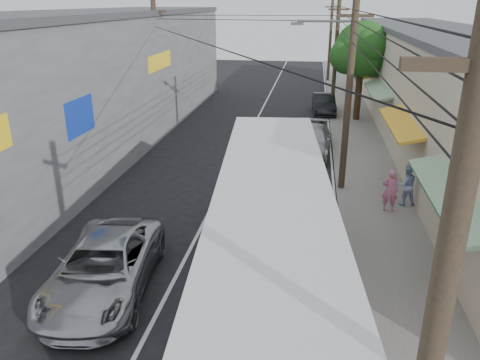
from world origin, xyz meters
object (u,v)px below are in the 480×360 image
at_px(coach_bus, 272,244).
at_px(parked_car_far, 324,104).
at_px(parked_suv, 311,141).
at_px(pedestrian_near, 390,190).
at_px(jeepney, 104,267).
at_px(parked_car_mid, 311,130).
at_px(pedestrian_far, 406,185).

relative_size(coach_bus, parked_car_far, 3.03).
distance_m(parked_suv, pedestrian_near, 7.82).
height_order(coach_bus, jeepney, coach_bus).
xyz_separation_m(parked_car_mid, pedestrian_far, (3.80, -9.13, 0.31)).
bearing_deg(parked_suv, pedestrian_far, -55.07).
bearing_deg(jeepney, parked_car_mid, 64.77).
xyz_separation_m(jeepney, parked_car_far, (6.35, 23.76, -0.05)).
bearing_deg(coach_bus, pedestrian_far, 52.63).
height_order(parked_suv, pedestrian_near, pedestrian_near).
distance_m(pedestrian_near, pedestrian_far, 1.01).
xyz_separation_m(coach_bus, pedestrian_far, (4.67, 7.41, -0.98)).
distance_m(coach_bus, parked_car_far, 23.93).
relative_size(jeepney, parked_car_mid, 1.47).
relative_size(coach_bus, pedestrian_far, 7.92).
relative_size(pedestrian_near, pedestrian_far, 1.01).
bearing_deg(parked_suv, parked_car_far, 89.95).
bearing_deg(jeepney, parked_suv, 61.50).
xyz_separation_m(jeepney, pedestrian_far, (9.35, 7.33, 0.18)).
relative_size(jeepney, parked_car_far, 1.27).
xyz_separation_m(coach_bus, parked_car_mid, (0.87, 16.54, -1.30)).
xyz_separation_m(parked_suv, pedestrian_far, (3.80, -6.48, 0.22)).
distance_m(coach_bus, pedestrian_near, 7.84).
height_order(jeepney, parked_car_mid, jeepney).
bearing_deg(pedestrian_near, parked_suv, -60.47).
xyz_separation_m(jeepney, pedestrian_near, (8.63, 6.62, 0.19)).
distance_m(jeepney, pedestrian_near, 10.88).
xyz_separation_m(coach_bus, parked_suv, (0.87, 13.89, -1.21)).
height_order(coach_bus, parked_car_far, coach_bus).
distance_m(coach_bus, jeepney, 4.83).
bearing_deg(parked_car_mid, coach_bus, -89.31).
distance_m(coach_bus, parked_car_mid, 16.61).
height_order(jeepney, parked_suv, jeepney).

